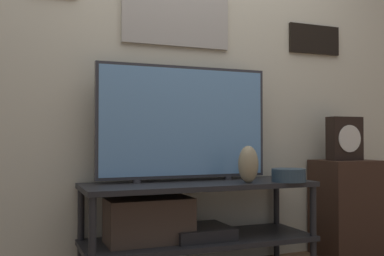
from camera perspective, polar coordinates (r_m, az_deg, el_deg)
name	(u,v)px	position (r m, az deg, el deg)	size (l,w,h in m)	color
wall_back	(182,59)	(3.04, -1.27, 8.77)	(6.40, 0.08, 2.70)	beige
media_console	(180,218)	(2.73, -1.49, -11.36)	(1.41, 0.48, 0.56)	#232326
television	(184,122)	(2.81, -0.98, 0.75)	(1.11, 0.05, 0.72)	#333338
vase_wide_bowl	(289,175)	(2.84, 12.16, -5.88)	(0.21, 0.21, 0.08)	#2D4251
vase_urn_stoneware	(248,164)	(2.72, 7.16, -4.60)	(0.13, 0.11, 0.22)	tan
side_table	(346,207)	(3.44, 18.96, -9.50)	(0.41, 0.34, 0.67)	#382319
mantel_clock	(345,139)	(3.38, 18.82, -1.28)	(0.25, 0.11, 0.31)	black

